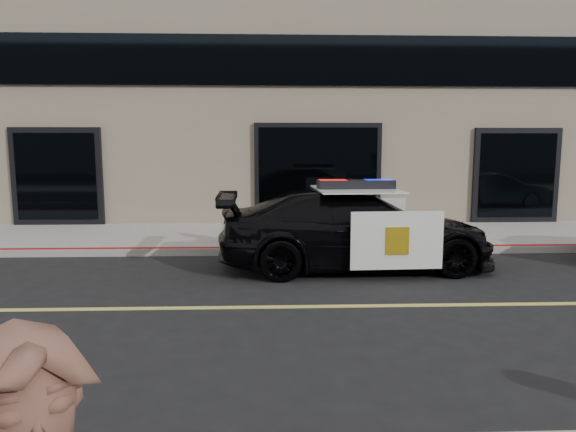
{
  "coord_description": "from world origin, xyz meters",
  "views": [
    {
      "loc": [
        -2.33,
        -7.0,
        2.27
      ],
      "look_at": [
        -1.99,
        2.2,
        1.0
      ],
      "focal_mm": 32.0,
      "sensor_mm": 36.0,
      "label": 1
    }
  ],
  "objects": [
    {
      "name": "police_car",
      "position": [
        -0.74,
        2.3,
        0.74
      ],
      "size": [
        2.53,
        5.2,
        1.65
      ],
      "color": "black",
      "rests_on": "ground"
    },
    {
      "name": "building_n",
      "position": [
        0.0,
        10.5,
        6.0
      ],
      "size": [
        60.0,
        7.0,
        12.0
      ],
      "primitive_type": "cube",
      "color": "#756856",
      "rests_on": "ground"
    },
    {
      "name": "sidewalk_n",
      "position": [
        0.0,
        5.25,
        0.07
      ],
      "size": [
        60.0,
        3.5,
        0.15
      ],
      "primitive_type": "cube",
      "color": "gray",
      "rests_on": "ground"
    },
    {
      "name": "fire_hydrant",
      "position": [
        -3.24,
        4.1,
        0.54
      ],
      "size": [
        0.38,
        0.53,
        0.84
      ],
      "color": "#FDF4CB",
      "rests_on": "sidewalk_n"
    },
    {
      "name": "ground",
      "position": [
        0.0,
        0.0,
        0.0
      ],
      "size": [
        120.0,
        120.0,
        0.0
      ],
      "primitive_type": "plane",
      "color": "black",
      "rests_on": "ground"
    }
  ]
}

